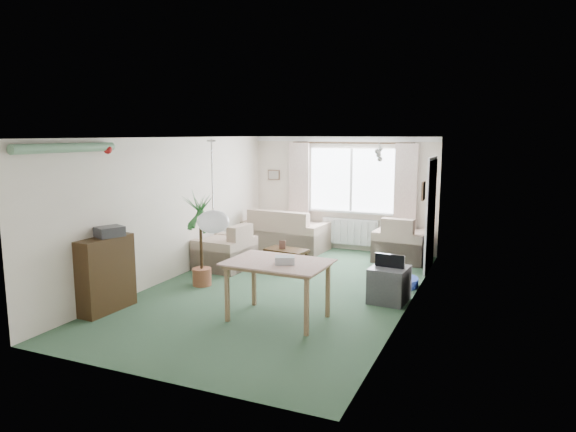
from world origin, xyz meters
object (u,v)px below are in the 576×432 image
at_px(dining_table, 278,291).
at_px(coffee_table, 287,258).
at_px(bookshelf, 106,274).
at_px(houseplant, 201,239).
at_px(tv_cube, 389,284).
at_px(armchair_corner, 402,238).
at_px(armchair_left, 225,246).
at_px(sofa, 286,229).
at_px(pet_bed, 397,281).

bearing_deg(dining_table, coffee_table, 110.96).
height_order(coffee_table, bookshelf, bookshelf).
xyz_separation_m(houseplant, tv_cube, (2.99, 0.39, -0.51)).
bearing_deg(armchair_corner, armchair_left, 36.54).
relative_size(sofa, houseplant, 1.14).
height_order(armchair_corner, dining_table, armchair_corner).
relative_size(armchair_left, bookshelf, 0.89).
bearing_deg(houseplant, pet_bed, 22.97).
xyz_separation_m(armchair_left, houseplant, (0.21, -1.11, 0.35)).
relative_size(coffee_table, tv_cube, 1.34).
bearing_deg(bookshelf, armchair_corner, 57.25).
height_order(houseplant, tv_cube, houseplant).
bearing_deg(houseplant, coffee_table, 62.92).
bearing_deg(houseplant, bookshelf, -109.29).
distance_m(sofa, houseplant, 3.04).
xyz_separation_m(armchair_left, pet_bed, (3.15, 0.14, -0.35)).
bearing_deg(armchair_corner, tv_cube, 100.26).
bearing_deg(tv_cube, dining_table, -128.14).
bearing_deg(sofa, armchair_left, 82.31).
distance_m(dining_table, pet_bed, 2.48).
bearing_deg(tv_cube, armchair_left, 171.72).
xyz_separation_m(armchair_corner, tv_cube, (0.31, -2.60, -0.18)).
relative_size(armchair_corner, bookshelf, 0.94).
relative_size(armchair_left, dining_table, 0.75).
bearing_deg(tv_cube, pet_bed, 97.72).
relative_size(armchair_corner, armchair_left, 1.06).
relative_size(coffee_table, pet_bed, 1.12).
relative_size(armchair_left, tv_cube, 1.62).
xyz_separation_m(sofa, bookshelf, (-0.74, -4.58, 0.09)).
xyz_separation_m(bookshelf, pet_bed, (3.49, 2.81, -0.46)).
xyz_separation_m(sofa, tv_cube, (2.80, -2.63, -0.18)).
distance_m(armchair_corner, houseplant, 4.03).
bearing_deg(sofa, dining_table, 116.19).
distance_m(bookshelf, tv_cube, 4.05).
bearing_deg(dining_table, armchair_corner, 77.15).
height_order(armchair_corner, tv_cube, armchair_corner).
xyz_separation_m(houseplant, dining_table, (1.79, -0.93, -0.38)).
relative_size(sofa, pet_bed, 2.55).
distance_m(coffee_table, houseplant, 1.90).
bearing_deg(armchair_left, dining_table, 49.21).
relative_size(coffee_table, dining_table, 0.62).
bearing_deg(armchair_corner, sofa, 2.87).
bearing_deg(coffee_table, armchair_corner, 36.68).
distance_m(sofa, tv_cube, 3.84).
bearing_deg(dining_table, houseplant, 152.60).
bearing_deg(pet_bed, tv_cube, -86.68).
distance_m(bookshelf, pet_bed, 4.50).
relative_size(bookshelf, dining_table, 0.85).
xyz_separation_m(coffee_table, pet_bed, (2.12, -0.36, -0.10)).
relative_size(coffee_table, houseplant, 0.50).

